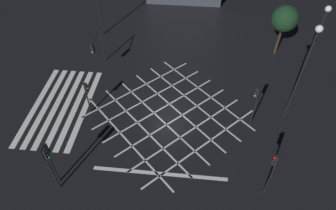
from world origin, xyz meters
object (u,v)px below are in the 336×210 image
Objects in this scene: traffic_light_se_cross at (49,162)px; street_lamp_west at (319,31)px; street_tree_near at (285,19)px; traffic_light_sw_main at (97,45)px; traffic_light_ne_cross at (273,168)px; street_lamp_far at (308,57)px; traffic_light_median_north at (256,100)px; traffic_light_se_main at (49,156)px; traffic_light_median_south at (87,92)px.

traffic_light_se_cross is 0.57× the size of street_lamp_west.
traffic_light_se_cross is 25.25m from street_tree_near.
street_tree_near reaches higher than traffic_light_se_cross.
traffic_light_ne_cross is (12.35, 14.76, 0.14)m from traffic_light_sw_main.
traffic_light_sw_main is 18.44m from street_lamp_far.
traffic_light_se_main is (6.74, -14.13, 0.01)m from traffic_light_median_north.
traffic_light_se_cross is at bearing 2.28° from traffic_light_sw_main.
traffic_light_sw_main is 12.77m from traffic_light_se_main.
street_tree_near is at bearing 31.43° from traffic_light_median_south.
street_lamp_far is (4.71, 17.52, 3.31)m from traffic_light_sw_main.
traffic_light_median_south is at bearing -58.57° from street_tree_near.
traffic_light_median_north is 15.65m from traffic_light_se_main.
traffic_light_ne_cross is at bearing -19.85° from street_lamp_far.
street_lamp_west is 1.46× the size of street_tree_near.
traffic_light_ne_cross reaches higher than traffic_light_sw_main.
traffic_light_se_cross is at bearing -154.26° from traffic_light_se_main.
traffic_light_se_main is 0.53× the size of street_lamp_west.
traffic_light_median_south is 0.38× the size of street_lamp_far.
street_lamp_west is (-13.40, 19.18, 2.51)m from traffic_light_se_cross.
traffic_light_median_north reaches higher than traffic_light_sw_main.
traffic_light_ne_cross is at bearing 4.03° from traffic_light_se_cross.
street_lamp_far is (-1.19, 16.87, 3.93)m from traffic_light_median_south.
street_lamp_far is (-1.32, 3.14, 3.33)m from traffic_light_median_north.
traffic_light_se_main is 0.77× the size of street_tree_near.
traffic_light_median_north is 6.33m from traffic_light_ne_cross.
traffic_light_median_north is 8.53m from street_lamp_west.
traffic_light_sw_main is at bearing -39.91° from traffic_light_ne_cross.
traffic_light_ne_cross is 0.98× the size of traffic_light_se_cross.
traffic_light_ne_cross is 0.50× the size of street_lamp_far.
traffic_light_se_cross reaches higher than traffic_light_sw_main.
traffic_light_sw_main is 0.91× the size of traffic_light_ne_cross.
traffic_light_median_south is 0.80× the size of traffic_light_se_main.
traffic_light_se_cross is 19.32m from street_lamp_far.
traffic_light_se_cross is 0.51× the size of street_lamp_far.
traffic_light_se_cross is at bearing -63.04° from street_lamp_far.
street_lamp_west reaches higher than street_tree_near.
traffic_light_ne_cross is (6.32, 0.38, 0.16)m from traffic_light_median_north.
traffic_light_sw_main is 0.74× the size of street_tree_near.
traffic_light_median_south is 0.80× the size of traffic_light_median_north.
street_lamp_far reaches higher than street_lamp_west.
traffic_light_median_south is at bearing -85.96° from street_lamp_far.
traffic_light_se_main is 25.04m from street_tree_near.
traffic_light_median_south is 20.24m from street_lamp_west.
street_lamp_far is at bearing 74.96° from traffic_light_sw_main.
street_lamp_far reaches higher than traffic_light_se_cross.
traffic_light_median_south is 17.36m from street_lamp_far.
street_lamp_west is (-6.08, 5.33, 2.72)m from traffic_light_median_north.
street_lamp_far reaches higher than street_tree_near.
street_tree_near is at bearing -101.03° from traffic_light_ne_cross.
traffic_light_sw_main is 0.96× the size of traffic_light_se_main.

